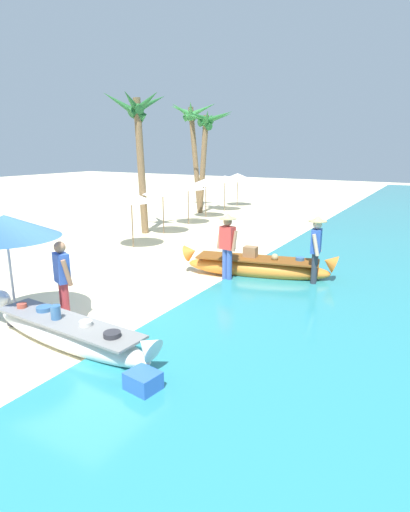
# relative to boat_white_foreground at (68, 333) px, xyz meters

# --- Properties ---
(ground_plane) EXTENTS (80.00, 80.00, 0.00)m
(ground_plane) POSITION_rel_boat_white_foreground_xyz_m (-0.81, 1.19, -0.28)
(ground_plane) COLOR beige
(boat_white_foreground) EXTENTS (4.02, 0.85, 0.76)m
(boat_white_foreground) POSITION_rel_boat_white_foreground_xyz_m (0.00, 0.00, 0.00)
(boat_white_foreground) COLOR white
(boat_white_foreground) RESTS_ON ground
(boat_orange_midground) EXTENTS (4.10, 1.61, 0.84)m
(boat_orange_midground) POSITION_rel_boat_white_foreground_xyz_m (1.25, 5.33, 0.03)
(boat_orange_midground) COLOR orange
(boat_orange_midground) RESTS_ON ground
(person_vendor_hatted) EXTENTS (0.57, 0.44, 1.80)m
(person_vendor_hatted) POSITION_rel_boat_white_foreground_xyz_m (0.74, 4.59, 0.77)
(person_vendor_hatted) COLOR #3D5BA8
(person_vendor_hatted) RESTS_ON ground
(person_tourist_customer) EXTENTS (0.58, 0.40, 1.65)m
(person_tourist_customer) POSITION_rel_boat_white_foreground_xyz_m (-0.88, 0.74, 0.65)
(person_tourist_customer) COLOR #B2383D
(person_tourist_customer) RESTS_ON ground
(person_vendor_assistant) EXTENTS (0.44, 0.57, 1.79)m
(person_vendor_assistant) POSITION_rel_boat_white_foreground_xyz_m (2.77, 5.39, 0.76)
(person_vendor_assistant) COLOR #333842
(person_vendor_assistant) RESTS_ON ground
(patio_umbrella_large) EXTENTS (2.00, 2.00, 2.17)m
(patio_umbrella_large) POSITION_rel_boat_white_foreground_xyz_m (-1.68, 0.21, 1.66)
(patio_umbrella_large) COLOR #B7B7BC
(patio_umbrella_large) RESTS_ON ground
(parasol_row_0) EXTENTS (1.60, 1.60, 1.91)m
(parasol_row_0) POSITION_rel_boat_white_foreground_xyz_m (-3.88, 6.45, 1.47)
(parasol_row_0) COLOR #8E6B47
(parasol_row_0) RESTS_ON ground
(parasol_row_1) EXTENTS (1.60, 1.60, 1.91)m
(parasol_row_1) POSITION_rel_boat_white_foreground_xyz_m (-4.34, 8.93, 1.47)
(parasol_row_1) COLOR #8E6B47
(parasol_row_1) RESTS_ON ground
(parasol_row_2) EXTENTS (1.60, 1.60, 1.91)m
(parasol_row_2) POSITION_rel_boat_white_foreground_xyz_m (-4.63, 11.25, 1.47)
(parasol_row_2) COLOR #8E6B47
(parasol_row_2) RESTS_ON ground
(parasol_row_3) EXTENTS (1.60, 1.60, 1.91)m
(parasol_row_3) POSITION_rel_boat_white_foreground_xyz_m (-4.92, 13.35, 1.47)
(parasol_row_3) COLOR #8E6B47
(parasol_row_3) RESTS_ON ground
(parasol_row_4) EXTENTS (1.60, 1.60, 1.91)m
(parasol_row_4) POSITION_rel_boat_white_foreground_xyz_m (-5.15, 15.84, 1.47)
(parasol_row_4) COLOR #8E6B47
(parasol_row_4) RESTS_ON ground
(parasol_row_5) EXTENTS (1.60, 1.60, 1.91)m
(parasol_row_5) POSITION_rel_boat_white_foreground_xyz_m (-5.41, 17.96, 1.47)
(parasol_row_5) COLOR #8E6B47
(parasol_row_5) RESTS_ON ground
(palm_tree_tall_inland) EXTENTS (2.83, 2.49, 5.82)m
(palm_tree_tall_inland) POSITION_rel_boat_white_foreground_xyz_m (-7.08, 15.61, 4.38)
(palm_tree_tall_inland) COLOR brown
(palm_tree_tall_inland) RESTS_ON ground
(palm_tree_leaning_seaward) EXTENTS (2.79, 2.66, 5.27)m
(palm_tree_leaning_seaward) POSITION_rel_boat_white_foreground_xyz_m (-5.55, 14.48, 4.05)
(palm_tree_leaning_seaward) COLOR brown
(palm_tree_leaning_seaward) RESTS_ON ground
(palm_tree_mid_cluster) EXTENTS (2.39, 2.35, 5.53)m
(palm_tree_mid_cluster) POSITION_rel_boat_white_foreground_xyz_m (-5.25, 8.66, 4.04)
(palm_tree_mid_cluster) COLOR brown
(palm_tree_mid_cluster) RESTS_ON ground
(cooler_box) EXTENTS (0.49, 0.44, 0.35)m
(cooler_box) POSITION_rel_boat_white_foreground_xyz_m (2.03, -0.49, -0.10)
(cooler_box) COLOR blue
(cooler_box) RESTS_ON ground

